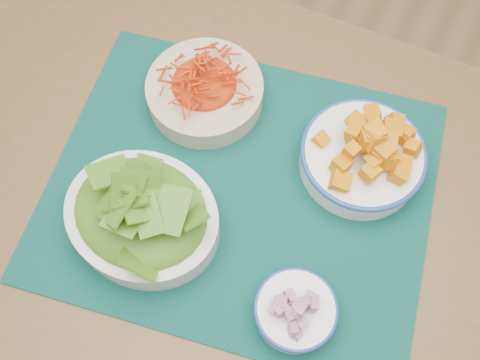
{
  "coord_description": "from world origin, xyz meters",
  "views": [
    {
      "loc": [
        0.36,
        -0.57,
        1.52
      ],
      "look_at": [
        0.21,
        -0.26,
        0.78
      ],
      "focal_mm": 40.0,
      "sensor_mm": 36.0,
      "label": 1
    }
  ],
  "objects_px": {
    "placemat": "(240,188)",
    "onion_bowl": "(296,310)",
    "squash_bowl": "(364,152)",
    "lettuce_bowl": "(140,212)",
    "carrot_bowl": "(205,88)",
    "table": "(254,226)"
  },
  "relations": [
    {
      "from": "lettuce_bowl",
      "to": "onion_bowl",
      "type": "height_order",
      "value": "lettuce_bowl"
    },
    {
      "from": "table",
      "to": "onion_bowl",
      "type": "distance_m",
      "value": 0.22
    },
    {
      "from": "carrot_bowl",
      "to": "onion_bowl",
      "type": "xyz_separation_m",
      "value": [
        0.28,
        -0.26,
        -0.01
      ]
    },
    {
      "from": "placemat",
      "to": "onion_bowl",
      "type": "bearing_deg",
      "value": -52.51
    },
    {
      "from": "placemat",
      "to": "squash_bowl",
      "type": "xyz_separation_m",
      "value": [
        0.15,
        0.12,
        0.05
      ]
    },
    {
      "from": "table",
      "to": "carrot_bowl",
      "type": "xyz_separation_m",
      "value": [
        -0.16,
        0.13,
        0.14
      ]
    },
    {
      "from": "placemat",
      "to": "lettuce_bowl",
      "type": "xyz_separation_m",
      "value": [
        -0.1,
        -0.12,
        0.06
      ]
    },
    {
      "from": "squash_bowl",
      "to": "onion_bowl",
      "type": "distance_m",
      "value": 0.26
    },
    {
      "from": "onion_bowl",
      "to": "carrot_bowl",
      "type": "bearing_deg",
      "value": 137.39
    },
    {
      "from": "placemat",
      "to": "onion_bowl",
      "type": "distance_m",
      "value": 0.21
    },
    {
      "from": "placemat",
      "to": "lettuce_bowl",
      "type": "distance_m",
      "value": 0.17
    },
    {
      "from": "carrot_bowl",
      "to": "squash_bowl",
      "type": "relative_size",
      "value": 1.03
    },
    {
      "from": "lettuce_bowl",
      "to": "carrot_bowl",
      "type": "bearing_deg",
      "value": 96.39
    },
    {
      "from": "carrot_bowl",
      "to": "squash_bowl",
      "type": "bearing_deg",
      "value": 0.09
    },
    {
      "from": "squash_bowl",
      "to": "onion_bowl",
      "type": "relative_size",
      "value": 1.98
    },
    {
      "from": "squash_bowl",
      "to": "carrot_bowl",
      "type": "bearing_deg",
      "value": -179.91
    },
    {
      "from": "placemat",
      "to": "squash_bowl",
      "type": "height_order",
      "value": "squash_bowl"
    },
    {
      "from": "lettuce_bowl",
      "to": "onion_bowl",
      "type": "xyz_separation_m",
      "value": [
        0.26,
        -0.02,
        -0.02
      ]
    },
    {
      "from": "squash_bowl",
      "to": "lettuce_bowl",
      "type": "relative_size",
      "value": 1.07
    },
    {
      "from": "carrot_bowl",
      "to": "onion_bowl",
      "type": "distance_m",
      "value": 0.39
    },
    {
      "from": "table",
      "to": "carrot_bowl",
      "type": "relative_size",
      "value": 4.84
    },
    {
      "from": "placemat",
      "to": "squash_bowl",
      "type": "relative_size",
      "value": 2.38
    }
  ]
}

